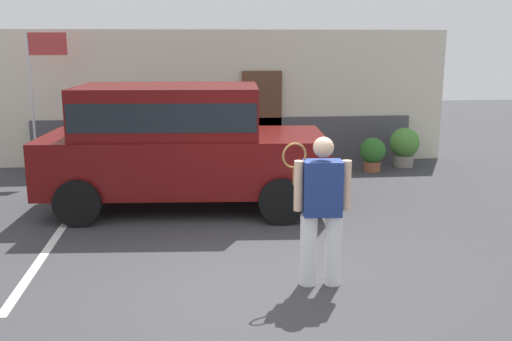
# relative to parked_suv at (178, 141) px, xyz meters

# --- Properties ---
(ground_plane) EXTENTS (40.00, 40.00, 0.00)m
(ground_plane) POSITION_rel_parked_suv_xyz_m (0.98, -3.18, -1.15)
(ground_plane) COLOR #38383A
(parking_stripe_0) EXTENTS (0.12, 4.40, 0.01)m
(parking_stripe_0) POSITION_rel_parked_suv_xyz_m (-1.74, -1.68, -1.14)
(parking_stripe_0) COLOR silver
(parking_stripe_0) RESTS_ON ground_plane
(house_frontage) EXTENTS (10.21, 0.40, 3.00)m
(house_frontage) POSITION_rel_parked_suv_xyz_m (0.99, 3.70, 0.26)
(house_frontage) COLOR beige
(house_frontage) RESTS_ON ground_plane
(parked_suv) EXTENTS (4.73, 2.44, 2.05)m
(parked_suv) POSITION_rel_parked_suv_xyz_m (0.00, 0.00, 0.00)
(parked_suv) COLOR #590C0C
(parked_suv) RESTS_ON ground_plane
(tennis_player_man) EXTENTS (0.78, 0.30, 1.73)m
(tennis_player_man) POSITION_rel_parked_suv_xyz_m (1.68, -3.39, -0.24)
(tennis_player_man) COLOR white
(tennis_player_man) RESTS_ON ground_plane
(potted_plant_by_porch) EXTENTS (0.55, 0.55, 0.73)m
(potted_plant_by_porch) POSITION_rel_parked_suv_xyz_m (4.08, 2.37, -0.74)
(potted_plant_by_porch) COLOR #9E5638
(potted_plant_by_porch) RESTS_ON ground_plane
(potted_plant_secondary) EXTENTS (0.66, 0.66, 0.87)m
(potted_plant_secondary) POSITION_rel_parked_suv_xyz_m (4.93, 2.76, -0.66)
(potted_plant_secondary) COLOR gray
(potted_plant_secondary) RESTS_ON ground_plane
(flag_pole) EXTENTS (0.80, 0.05, 2.97)m
(flag_pole) POSITION_rel_parked_suv_xyz_m (-2.85, 2.84, 0.92)
(flag_pole) COLOR silver
(flag_pole) RESTS_ON ground_plane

